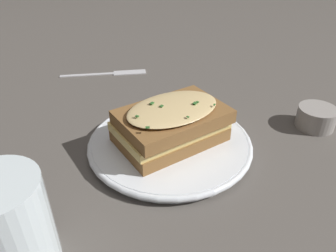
# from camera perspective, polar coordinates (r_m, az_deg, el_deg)

# --- Properties ---
(ground_plane) EXTENTS (2.40, 2.40, 0.00)m
(ground_plane) POSITION_cam_1_polar(r_m,az_deg,el_deg) (0.47, 2.65, -5.02)
(ground_plane) COLOR #514C47
(dinner_plate) EXTENTS (0.23, 0.23, 0.01)m
(dinner_plate) POSITION_cam_1_polar(r_m,az_deg,el_deg) (0.47, 0.00, -3.24)
(dinner_plate) COLOR white
(dinner_plate) RESTS_ON ground_plane
(sandwich) EXTENTS (0.14, 0.17, 0.06)m
(sandwich) POSITION_cam_1_polar(r_m,az_deg,el_deg) (0.45, 0.22, 0.22)
(sandwich) COLOR brown
(sandwich) RESTS_ON dinner_plate
(water_glass) EXTENTS (0.08, 0.08, 0.10)m
(water_glass) POSITION_cam_1_polar(r_m,az_deg,el_deg) (0.34, -26.26, -15.49)
(water_glass) COLOR silver
(water_glass) RESTS_ON ground_plane
(fork) EXTENTS (0.13, 0.15, 0.00)m
(fork) POSITION_cam_1_polar(r_m,az_deg,el_deg) (0.72, -9.41, 9.11)
(fork) COLOR silver
(fork) RESTS_ON ground_plane
(condiment_pot) EXTENTS (0.06, 0.06, 0.03)m
(condiment_pot) POSITION_cam_1_polar(r_m,az_deg,el_deg) (0.57, 24.39, 1.36)
(condiment_pot) COLOR gray
(condiment_pot) RESTS_ON ground_plane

